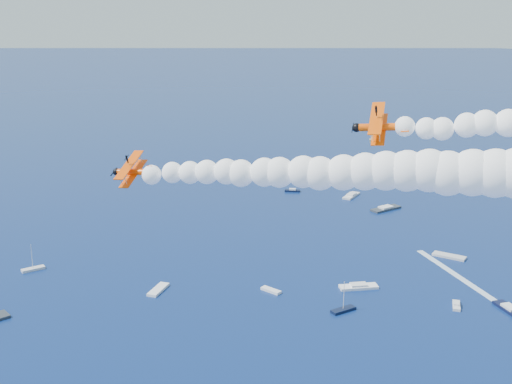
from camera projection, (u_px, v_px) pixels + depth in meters
The scene contains 4 objects.
biplane_lead at pixel (381, 127), 91.49m from camera, with size 7.60×8.53×5.14m, color #F75105, non-canonical shape.
biplane_trail at pixel (134, 172), 94.29m from camera, with size 6.37×7.15×4.30m, color #FF4F05, non-canonical shape.
smoke_trail_trail at pixel (341, 173), 85.17m from camera, with size 57.02×17.90×10.73m, color white, non-canonical shape.
spectator_boats at pixel (397, 274), 188.98m from camera, with size 240.24×170.33×0.70m.
Camera 1 is at (47.58, -55.88, 74.79)m, focal length 47.74 mm.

